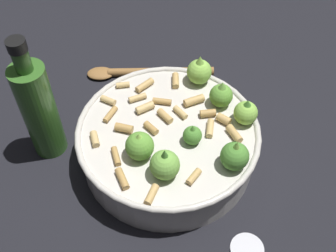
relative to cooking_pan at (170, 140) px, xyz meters
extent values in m
plane|color=black|center=(0.00, 0.00, -0.04)|extent=(2.40, 2.40, 0.00)
cylinder|color=beige|center=(0.00, 0.00, -0.01)|extent=(0.28, 0.28, 0.07)
torus|color=beige|center=(0.00, 0.00, 0.03)|extent=(0.29, 0.29, 0.01)
sphere|color=#8CC64C|center=(-0.08, 0.09, 0.04)|extent=(0.04, 0.04, 0.04)
cone|color=#4C8933|center=(-0.08, 0.09, 0.06)|extent=(0.02, 0.02, 0.02)
sphere|color=#75B247|center=(0.07, 0.03, 0.05)|extent=(0.04, 0.04, 0.04)
cone|color=#4C8933|center=(0.07, 0.03, 0.07)|extent=(0.02, 0.02, 0.02)
sphere|color=#4C8933|center=(0.01, 0.11, 0.05)|extent=(0.04, 0.04, 0.04)
cone|color=#8CC64C|center=(0.01, 0.11, 0.07)|extent=(0.02, 0.02, 0.02)
sphere|color=#4C8933|center=(0.00, 0.04, 0.04)|extent=(0.03, 0.03, 0.03)
cone|color=#4C8933|center=(0.00, 0.04, 0.05)|extent=(0.01, 0.01, 0.01)
sphere|color=#609E38|center=(-0.09, 0.04, 0.04)|extent=(0.04, 0.04, 0.04)
cone|color=#75B247|center=(-0.09, 0.04, 0.06)|extent=(0.02, 0.02, 0.02)
sphere|color=#609E38|center=(0.06, -0.01, 0.05)|extent=(0.04, 0.04, 0.04)
cone|color=#8CC64C|center=(0.06, -0.01, 0.07)|extent=(0.02, 0.02, 0.01)
sphere|color=#8CC64C|center=(-0.12, -0.01, 0.05)|extent=(0.04, 0.04, 0.04)
cone|color=#8CC64C|center=(-0.12, -0.01, 0.07)|extent=(0.02, 0.02, 0.02)
cylinder|color=tan|center=(0.02, -0.10, 0.03)|extent=(0.03, 0.01, 0.01)
cylinder|color=tan|center=(-0.09, -0.05, 0.03)|extent=(0.03, 0.03, 0.01)
cylinder|color=tan|center=(-0.04, 0.00, 0.03)|extent=(0.02, 0.03, 0.01)
cylinder|color=tan|center=(0.06, 0.07, 0.03)|extent=(0.03, 0.01, 0.01)
cylinder|color=tan|center=(-0.06, -0.08, 0.03)|extent=(0.04, 0.02, 0.01)
cylinder|color=tan|center=(0.04, -0.06, 0.03)|extent=(0.02, 0.03, 0.01)
cylinder|color=tan|center=(-0.04, -0.04, 0.03)|extent=(0.02, 0.03, 0.01)
cylinder|color=tan|center=(0.11, 0.04, 0.03)|extent=(0.03, 0.02, 0.01)
cylinder|color=tan|center=(-0.02, -0.02, 0.03)|extent=(0.02, 0.03, 0.01)
cylinder|color=tan|center=(0.09, -0.04, 0.03)|extent=(0.03, 0.03, 0.01)
cylinder|color=tan|center=(-0.03, 0.05, 0.03)|extent=(0.03, 0.02, 0.01)
cylinder|color=tan|center=(0.08, -0.09, 0.03)|extent=(0.03, 0.03, 0.01)
cylinder|color=tan|center=(-0.04, 0.09, 0.03)|extent=(0.03, 0.03, 0.01)
cylinder|color=tan|center=(-0.07, 0.00, 0.03)|extent=(0.03, 0.03, 0.01)
cylinder|color=tan|center=(-0.03, -0.08, 0.03)|extent=(0.03, 0.02, 0.01)
cylinder|color=tan|center=(0.00, -0.12, 0.03)|extent=(0.01, 0.03, 0.01)
cylinder|color=tan|center=(-0.02, -0.06, 0.03)|extent=(0.03, 0.02, 0.01)
cylinder|color=tan|center=(-0.06, 0.06, 0.03)|extent=(0.02, 0.02, 0.01)
cylinder|color=tan|center=(0.01, -0.03, 0.03)|extent=(0.02, 0.03, 0.01)
cylinder|color=tan|center=(-0.04, -0.12, 0.03)|extent=(0.02, 0.02, 0.01)
cylinder|color=tan|center=(0.11, -0.01, 0.03)|extent=(0.03, 0.03, 0.01)
cylinder|color=tan|center=(-0.06, 0.04, 0.03)|extent=(0.02, 0.03, 0.01)
cylinder|color=silver|center=(0.12, 0.18, 0.04)|extent=(0.04, 0.04, 0.01)
cylinder|color=#336023|center=(0.09, -0.18, 0.04)|extent=(0.05, 0.05, 0.17)
cylinder|color=#336023|center=(0.09, -0.18, 0.15)|extent=(0.02, 0.02, 0.04)
cylinder|color=black|center=(0.09, -0.18, 0.17)|extent=(0.03, 0.03, 0.02)
cylinder|color=olive|center=(-0.16, -0.12, -0.03)|extent=(0.12, 0.18, 0.02)
ellipsoid|color=olive|center=(-0.10, -0.22, -0.04)|extent=(0.06, 0.06, 0.01)
camera|label=1|loc=(0.35, 0.21, 0.52)|focal=44.75mm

